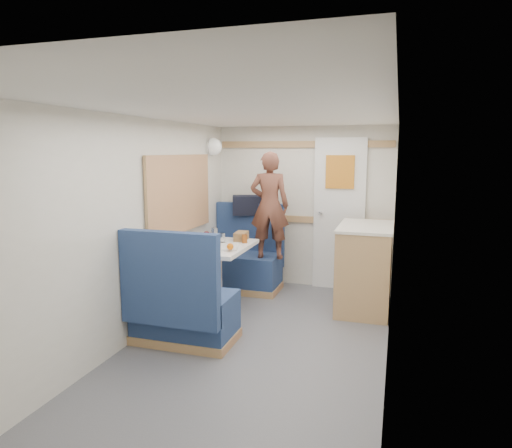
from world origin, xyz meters
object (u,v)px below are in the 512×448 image
(bread_loaf, at_px, (241,236))
(person, at_px, (269,205))
(bench_far, at_px, (245,265))
(duffel_bag, at_px, (253,205))
(galley_counter, at_px, (364,267))
(cheese_block, at_px, (214,244))
(wine_glass, at_px, (206,236))
(tumbler_right, at_px, (222,238))
(pepper_grinder, at_px, (209,242))
(dome_light, at_px, (214,147))
(tumbler_mid, at_px, (214,233))
(beer_glass, at_px, (245,239))
(orange_fruit, at_px, (230,247))
(salt_grinder, at_px, (215,240))
(bench_near, at_px, (182,311))
(tumbler_left, at_px, (183,246))
(tray, at_px, (226,247))
(dinette_table, at_px, (218,260))

(bread_loaf, bearing_deg, person, 60.28)
(bench_far, distance_m, duffel_bag, 0.76)
(galley_counter, relative_size, cheese_block, 9.33)
(bench_far, xyz_separation_m, wine_glass, (-0.08, -0.99, 0.54))
(tumbler_right, xyz_separation_m, pepper_grinder, (-0.04, -0.26, 0.00))
(dome_light, height_order, bread_loaf, dome_light)
(tumbler_mid, height_order, tumbler_right, tumbler_mid)
(beer_glass, bearing_deg, orange_fruit, -90.00)
(dome_light, xyz_separation_m, salt_grinder, (0.34, -0.80, -0.98))
(duffel_bag, distance_m, cheese_block, 1.27)
(bench_near, xyz_separation_m, tumbler_left, (-0.22, 0.49, 0.48))
(galley_counter, height_order, beer_glass, galley_counter)
(tumbler_mid, bearing_deg, dome_light, 112.10)
(tumbler_right, bearing_deg, bread_loaf, 46.64)
(bench_far, relative_size, cheese_block, 10.65)
(bench_far, distance_m, cheese_block, 1.08)
(orange_fruit, bearing_deg, tumbler_left, -163.84)
(tray, height_order, orange_fruit, orange_fruit)
(galley_counter, bearing_deg, tumbler_mid, -174.00)
(bread_loaf, bearing_deg, tumbler_left, -117.02)
(bread_loaf, bearing_deg, dinette_table, -112.50)
(tumbler_left, xyz_separation_m, tumbler_right, (0.20, 0.54, -0.01))
(tumbler_left, relative_size, tumbler_mid, 0.98)
(wine_glass, relative_size, beer_glass, 1.83)
(bench_far, bearing_deg, bread_loaf, -75.27)
(tumbler_mid, relative_size, beer_glass, 1.27)
(dinette_table, relative_size, wine_glass, 5.48)
(cheese_block, distance_m, wine_glass, 0.12)
(galley_counter, height_order, orange_fruit, galley_counter)
(dome_light, distance_m, duffel_bag, 0.88)
(orange_fruit, relative_size, bread_loaf, 0.30)
(dinette_table, distance_m, bench_near, 0.90)
(bench_near, relative_size, tumbler_mid, 9.01)
(bench_far, relative_size, galley_counter, 1.14)
(tray, distance_m, bread_loaf, 0.43)
(cheese_block, xyz_separation_m, wine_glass, (-0.09, -0.00, 0.09))
(orange_fruit, height_order, bread_loaf, bread_loaf)
(bench_near, xyz_separation_m, tumbler_mid, (-0.20, 1.24, 0.48))
(bench_far, relative_size, dome_light, 5.25)
(galley_counter, xyz_separation_m, salt_grinder, (-1.52, -0.50, 0.30))
(duffel_bag, relative_size, pepper_grinder, 4.84)
(beer_glass, xyz_separation_m, salt_grinder, (-0.28, -0.15, 0.00))
(bench_near, relative_size, beer_glass, 11.45)
(bench_near, distance_m, pepper_grinder, 0.91)
(tumbler_mid, bearing_deg, salt_grinder, -66.14)
(bench_far, xyz_separation_m, pepper_grinder, (-0.06, -0.96, 0.47))
(dome_light, relative_size, galley_counter, 0.22)
(dinette_table, distance_m, salt_grinder, 0.22)
(cheese_block, bearing_deg, tray, 16.30)
(dinette_table, height_order, tray, tray)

